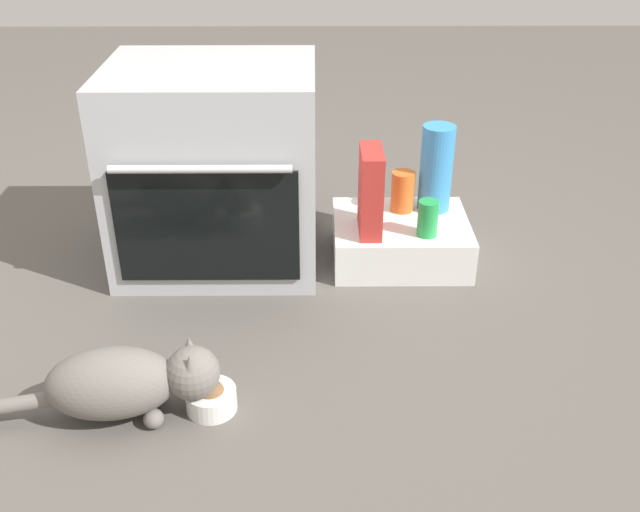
{
  "coord_description": "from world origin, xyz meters",
  "views": [
    {
      "loc": [
        0.31,
        -1.78,
        1.26
      ],
      "look_at": [
        0.33,
        -0.02,
        0.25
      ],
      "focal_mm": 40.89,
      "sensor_mm": 36.0,
      "label": 1
    }
  ],
  "objects_px": {
    "oven": "(215,168)",
    "soda_can": "(428,218)",
    "food_bowl": "(211,398)",
    "water_bottle": "(436,168)",
    "cat": "(125,382)",
    "pantry_cabinet": "(400,240)",
    "sauce_jar": "(403,191)",
    "cereal_box": "(371,191)"
  },
  "relations": [
    {
      "from": "water_bottle",
      "to": "soda_can",
      "type": "distance_m",
      "value": 0.22
    },
    {
      "from": "sauce_jar",
      "to": "water_bottle",
      "type": "distance_m",
      "value": 0.14
    },
    {
      "from": "pantry_cabinet",
      "to": "cereal_box",
      "type": "height_order",
      "value": "cereal_box"
    },
    {
      "from": "oven",
      "to": "soda_can",
      "type": "height_order",
      "value": "oven"
    },
    {
      "from": "pantry_cabinet",
      "to": "soda_can",
      "type": "bearing_deg",
      "value": -54.73
    },
    {
      "from": "food_bowl",
      "to": "cat",
      "type": "distance_m",
      "value": 0.22
    },
    {
      "from": "food_bowl",
      "to": "sauce_jar",
      "type": "relative_size",
      "value": 0.92
    },
    {
      "from": "water_bottle",
      "to": "sauce_jar",
      "type": "bearing_deg",
      "value": -174.3
    },
    {
      "from": "cereal_box",
      "to": "water_bottle",
      "type": "height_order",
      "value": "water_bottle"
    },
    {
      "from": "food_bowl",
      "to": "pantry_cabinet",
      "type": "bearing_deg",
      "value": 53.97
    },
    {
      "from": "oven",
      "to": "cat",
      "type": "xyz_separation_m",
      "value": [
        -0.14,
        -0.81,
        -0.22
      ]
    },
    {
      "from": "pantry_cabinet",
      "to": "water_bottle",
      "type": "bearing_deg",
      "value": 38.71
    },
    {
      "from": "cereal_box",
      "to": "soda_can",
      "type": "xyz_separation_m",
      "value": [
        0.18,
        -0.03,
        -0.08
      ]
    },
    {
      "from": "food_bowl",
      "to": "cat",
      "type": "height_order",
      "value": "cat"
    },
    {
      "from": "food_bowl",
      "to": "water_bottle",
      "type": "relative_size",
      "value": 0.43
    },
    {
      "from": "food_bowl",
      "to": "water_bottle",
      "type": "xyz_separation_m",
      "value": [
        0.68,
        0.86,
        0.26
      ]
    },
    {
      "from": "cat",
      "to": "water_bottle",
      "type": "xyz_separation_m",
      "value": [
        0.88,
        0.88,
        0.19
      ]
    },
    {
      "from": "food_bowl",
      "to": "soda_can",
      "type": "xyz_separation_m",
      "value": [
        0.63,
        0.67,
        0.17
      ]
    },
    {
      "from": "oven",
      "to": "water_bottle",
      "type": "xyz_separation_m",
      "value": [
        0.74,
        0.08,
        -0.04
      ]
    },
    {
      "from": "cereal_box",
      "to": "soda_can",
      "type": "height_order",
      "value": "cereal_box"
    },
    {
      "from": "pantry_cabinet",
      "to": "oven",
      "type": "bearing_deg",
      "value": 178.11
    },
    {
      "from": "water_bottle",
      "to": "pantry_cabinet",
      "type": "bearing_deg",
      "value": -141.29
    },
    {
      "from": "sauce_jar",
      "to": "water_bottle",
      "type": "bearing_deg",
      "value": 5.7
    },
    {
      "from": "pantry_cabinet",
      "to": "water_bottle",
      "type": "height_order",
      "value": "water_bottle"
    },
    {
      "from": "pantry_cabinet",
      "to": "sauce_jar",
      "type": "height_order",
      "value": "sauce_jar"
    },
    {
      "from": "sauce_jar",
      "to": "soda_can",
      "type": "height_order",
      "value": "sauce_jar"
    },
    {
      "from": "cat",
      "to": "cereal_box",
      "type": "height_order",
      "value": "cereal_box"
    },
    {
      "from": "food_bowl",
      "to": "water_bottle",
      "type": "distance_m",
      "value": 1.12
    },
    {
      "from": "cereal_box",
      "to": "water_bottle",
      "type": "distance_m",
      "value": 0.28
    },
    {
      "from": "food_bowl",
      "to": "sauce_jar",
      "type": "xyz_separation_m",
      "value": [
        0.57,
        0.85,
        0.18
      ]
    },
    {
      "from": "cat",
      "to": "soda_can",
      "type": "relative_size",
      "value": 5.6
    },
    {
      "from": "food_bowl",
      "to": "cereal_box",
      "type": "relative_size",
      "value": 0.46
    },
    {
      "from": "pantry_cabinet",
      "to": "cat",
      "type": "distance_m",
      "value": 1.09
    },
    {
      "from": "sauce_jar",
      "to": "oven",
      "type": "bearing_deg",
      "value": -174.14
    },
    {
      "from": "water_bottle",
      "to": "food_bowl",
      "type": "bearing_deg",
      "value": -128.14
    },
    {
      "from": "oven",
      "to": "cat",
      "type": "relative_size",
      "value": 0.98
    },
    {
      "from": "soda_can",
      "to": "food_bowl",
      "type": "bearing_deg",
      "value": -133.32
    },
    {
      "from": "pantry_cabinet",
      "to": "food_bowl",
      "type": "xyz_separation_m",
      "value": [
        -0.56,
        -0.77,
        -0.04
      ]
    },
    {
      "from": "cat",
      "to": "soda_can",
      "type": "height_order",
      "value": "soda_can"
    },
    {
      "from": "cat",
      "to": "pantry_cabinet",
      "type": "bearing_deg",
      "value": 39.79
    },
    {
      "from": "oven",
      "to": "soda_can",
      "type": "xyz_separation_m",
      "value": [
        0.69,
        -0.12,
        -0.13
      ]
    },
    {
      "from": "cat",
      "to": "cereal_box",
      "type": "xyz_separation_m",
      "value": [
        0.65,
        0.72,
        0.18
      ]
    }
  ]
}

